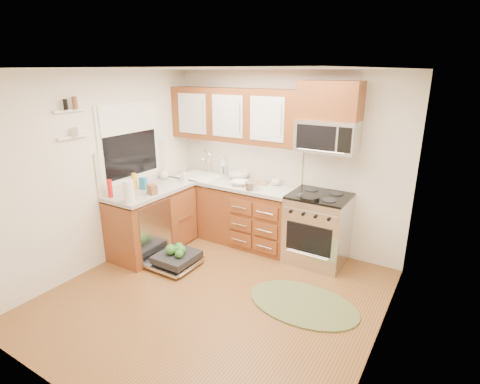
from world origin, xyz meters
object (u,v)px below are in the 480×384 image
Objects in this scene: microwave at (327,136)px; cutting_board at (258,182)px; dishwasher at (175,259)px; sink at (201,184)px; rug at (303,304)px; upper_cabinets at (234,115)px; stock_pot at (251,186)px; cup at (276,182)px; skillet at (310,198)px; bowl_b at (239,176)px; paper_towel_roll at (129,192)px; bowl_a at (240,183)px; range at (317,229)px.

microwave is 2.61× the size of cutting_board.
microwave is at bearing 39.07° from dishwasher.
sink is 2.54m from rug.
dishwasher is (-0.13, -1.27, -1.77)m from upper_cabinets.
stock_pot reaches higher than cup.
sink is 4.57× the size of cup.
upper_cabinets is 2.93× the size of dishwasher.
skillet is at bearing -32.08° from cup.
microwave is 1.09× the size of dishwasher.
microwave is 1.53m from bowl_b.
microwave reaches higher than bowl_b.
microwave is at bearing -2.13° from bowl_b.
rug is at bearing 10.55° from paper_towel_roll.
sink is at bearing 173.17° from bowl_a.
range is 3.33× the size of paper_towel_roll.
cup is (0.83, 1.30, 0.88)m from dishwasher.
paper_towel_roll is (-1.03, -1.24, 0.09)m from stock_pot.
upper_cabinets is at bearing 174.11° from range.
cup is (0.64, -0.00, 0.01)m from bowl_b.
paper_towel_roll is at bearing -127.02° from cup.
rug is at bearing -37.30° from bowl_b.
stock_pot is at bearing 55.26° from dishwasher.
rug is at bearing -51.74° from cup.
paper_towel_roll reaches higher than skillet.
cutting_board is (0.56, 1.25, 0.84)m from dishwasher.
cup is (-0.71, 0.05, -0.72)m from microwave.
sink is 0.97m from cutting_board.
cutting_board is at bearing 136.48° from rug.
sink is at bearing -179.70° from range.
upper_cabinets is 1.42m from microwave.
skillet is at bearing -7.24° from sink.
range is (1.41, -0.15, -1.40)m from upper_cabinets.
upper_cabinets reaches higher than microwave.
stock_pot reaches higher than skillet.
sink is at bearing -162.86° from bowl_b.
skillet is 0.85× the size of paper_towel_roll.
bowl_b is (-0.19, 0.27, 0.02)m from bowl_a.
microwave is at bearing 10.87° from bowl_a.
paper_towel_roll is (-1.93, -1.45, 0.59)m from range.
skillet is 0.83× the size of cutting_board.
upper_cabinets is at bearing 144.79° from stock_pot.
rug is at bearing 2.74° from dishwasher.
cup is at bearing 52.98° from paper_towel_roll.
paper_towel_roll is at bearing -140.63° from dishwasher.
sink is at bearing -172.22° from cutting_board.
stock_pot is 0.65× the size of paper_towel_roll.
bowl_a is at bearing 172.48° from skillet.
cup is (0.27, 0.05, 0.04)m from cutting_board.
paper_towel_roll is 1.72m from bowl_b.
cup is (-0.67, 0.42, 0.01)m from skillet.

